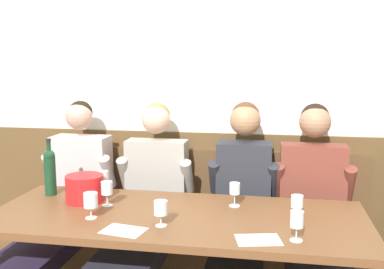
% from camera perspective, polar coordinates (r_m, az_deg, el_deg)
% --- Properties ---
extents(room_wall_back, '(6.80, 0.08, 2.80)m').
position_cam_1_polar(room_wall_back, '(3.40, 1.51, 6.03)').
color(room_wall_back, silver).
rests_on(room_wall_back, ground).
extents(wood_wainscot_panel, '(6.80, 0.03, 1.06)m').
position_cam_1_polar(wood_wainscot_panel, '(3.50, 1.31, -8.39)').
color(wood_wainscot_panel, brown).
rests_on(wood_wainscot_panel, ground).
extents(wall_bench, '(2.38, 0.42, 0.94)m').
position_cam_1_polar(wall_bench, '(3.39, 0.73, -13.46)').
color(wall_bench, brown).
rests_on(wall_bench, ground).
extents(dining_table, '(2.08, 0.85, 0.75)m').
position_cam_1_polar(dining_table, '(2.59, -1.97, -11.63)').
color(dining_table, brown).
rests_on(dining_table, ground).
extents(person_left_seat, '(0.51, 1.31, 1.30)m').
position_cam_1_polar(person_left_seat, '(3.19, -16.18, -8.83)').
color(person_left_seat, '#262E3F').
rests_on(person_left_seat, ground).
extents(person_right_seat, '(0.53, 1.31, 1.30)m').
position_cam_1_polar(person_right_seat, '(2.97, -6.28, -10.03)').
color(person_right_seat, '#312734').
rests_on(person_right_seat, ground).
extents(person_center_right_seat, '(0.47, 1.32, 1.31)m').
position_cam_1_polar(person_center_right_seat, '(2.89, 6.04, -9.81)').
color(person_center_right_seat, '#24353B').
rests_on(person_center_right_seat, ground).
extents(person_center_left_seat, '(0.53, 1.31, 1.31)m').
position_cam_1_polar(person_center_left_seat, '(2.87, 15.28, -10.77)').
color(person_center_left_seat, '#2E2834').
rests_on(person_center_left_seat, ground).
extents(ice_bucket, '(0.23, 0.23, 0.16)m').
position_cam_1_polar(ice_bucket, '(2.84, -13.27, -6.59)').
color(ice_bucket, red).
rests_on(ice_bucket, dining_table).
extents(wine_bottle_green_tall, '(0.07, 0.07, 0.36)m').
position_cam_1_polar(wine_bottle_green_tall, '(3.01, -17.35, -4.31)').
color(wine_bottle_green_tall, '#163E23').
rests_on(wine_bottle_green_tall, dining_table).
extents(wine_glass_center_front, '(0.07, 0.07, 0.14)m').
position_cam_1_polar(wine_glass_center_front, '(2.68, 5.37, -6.87)').
color(wine_glass_center_front, silver).
rests_on(wine_glass_center_front, dining_table).
extents(wine_glass_near_bucket, '(0.06, 0.06, 0.15)m').
position_cam_1_polar(wine_glass_near_bucket, '(2.22, 12.99, -10.40)').
color(wine_glass_near_bucket, silver).
rests_on(wine_glass_near_bucket, dining_table).
extents(wine_glass_mid_left, '(0.08, 0.08, 0.14)m').
position_cam_1_polar(wine_glass_mid_left, '(2.53, -12.57, -8.18)').
color(wine_glass_mid_left, silver).
rests_on(wine_glass_mid_left, dining_table).
extents(wine_glass_center_rear, '(0.07, 0.07, 0.13)m').
position_cam_1_polar(wine_glass_center_rear, '(2.53, 13.01, -8.31)').
color(wine_glass_center_rear, silver).
rests_on(wine_glass_center_rear, dining_table).
extents(wine_glass_left_end, '(0.07, 0.07, 0.13)m').
position_cam_1_polar(wine_glass_left_end, '(2.37, -3.92, -9.31)').
color(wine_glass_left_end, silver).
rests_on(wine_glass_left_end, dining_table).
extents(wine_glass_right_end, '(0.07, 0.07, 0.15)m').
position_cam_1_polar(wine_glass_right_end, '(2.72, -10.61, -6.77)').
color(wine_glass_right_end, silver).
rests_on(wine_glass_right_end, dining_table).
extents(wine_glass_mid_right, '(0.06, 0.06, 0.15)m').
position_cam_1_polar(wine_glass_mid_right, '(2.98, -10.99, -5.28)').
color(wine_glass_mid_right, silver).
rests_on(wine_glass_mid_right, dining_table).
extents(tasting_sheet_left_guest, '(0.24, 0.19, 0.00)m').
position_cam_1_polar(tasting_sheet_left_guest, '(2.24, 8.30, -12.90)').
color(tasting_sheet_left_guest, white).
rests_on(tasting_sheet_left_guest, dining_table).
extents(tasting_sheet_right_guest, '(0.23, 0.19, 0.00)m').
position_cam_1_polar(tasting_sheet_right_guest, '(2.35, -8.55, -11.80)').
color(tasting_sheet_right_guest, white).
rests_on(tasting_sheet_right_guest, dining_table).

